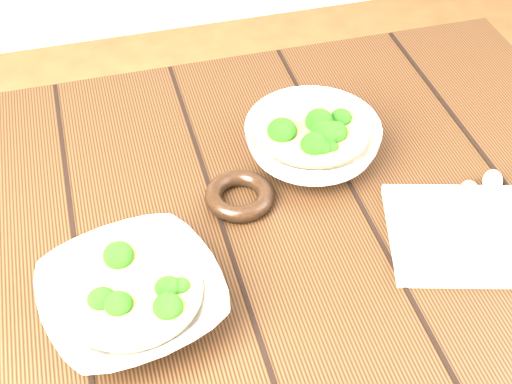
% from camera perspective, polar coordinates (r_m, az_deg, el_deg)
% --- Properties ---
extents(table, '(1.20, 0.80, 0.75)m').
position_cam_1_polar(table, '(1.08, -1.47, -6.82)').
color(table, '#331D0E').
rests_on(table, ground).
extents(soup_bowl_front, '(0.26, 0.26, 0.06)m').
position_cam_1_polar(soup_bowl_front, '(0.88, -9.86, -8.30)').
color(soup_bowl_front, silver).
rests_on(soup_bowl_front, table).
extents(soup_bowl_back, '(0.21, 0.21, 0.07)m').
position_cam_1_polar(soup_bowl_back, '(1.07, 4.52, 4.09)').
color(soup_bowl_back, silver).
rests_on(soup_bowl_back, table).
extents(trivet, '(0.12, 0.12, 0.02)m').
position_cam_1_polar(trivet, '(1.01, -1.32, -0.30)').
color(trivet, black).
rests_on(trivet, table).
extents(napkin, '(0.26, 0.23, 0.01)m').
position_cam_1_polar(napkin, '(1.01, 16.73, -3.21)').
color(napkin, beige).
rests_on(napkin, table).
extents(spoon_left, '(0.11, 0.16, 0.01)m').
position_cam_1_polar(spoon_left, '(1.03, 16.48, -1.32)').
color(spoon_left, '#9D9A8B').
rests_on(spoon_left, napkin).
extents(spoon_right, '(0.12, 0.16, 0.01)m').
position_cam_1_polar(spoon_right, '(1.06, 18.16, -0.37)').
color(spoon_right, '#9D9A8B').
rests_on(spoon_right, napkin).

